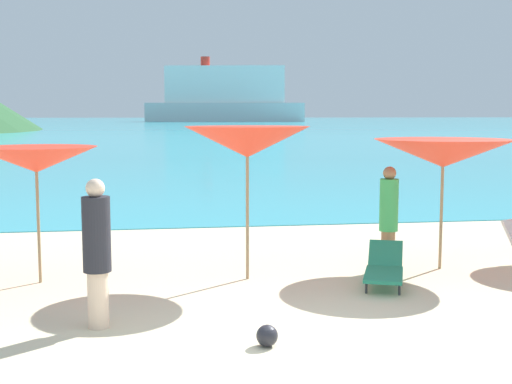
% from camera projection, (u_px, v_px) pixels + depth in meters
% --- Properties ---
extents(ground_plane, '(50.00, 100.00, 0.30)m').
position_uv_depth(ground_plane, '(214.00, 222.00, 17.21)').
color(ground_plane, beige).
extents(ocean_water, '(650.00, 440.00, 0.02)m').
position_uv_depth(ocean_water, '(156.00, 121.00, 231.62)').
color(ocean_water, '#38B7CC').
rests_on(ocean_water, ground_plane).
extents(umbrella_3, '(1.84, 1.84, 2.08)m').
position_uv_depth(umbrella_3, '(36.00, 160.00, 10.27)').
color(umbrella_3, '#9E7F59').
rests_on(umbrella_3, ground_plane).
extents(umbrella_4, '(1.98, 1.98, 2.38)m').
position_uv_depth(umbrella_4, '(247.00, 142.00, 10.47)').
color(umbrella_4, '#9E7F59').
rests_on(umbrella_4, ground_plane).
extents(umbrella_5, '(2.35, 2.35, 2.16)m').
position_uv_depth(umbrella_5, '(443.00, 153.00, 11.20)').
color(umbrella_5, '#9E7F59').
rests_on(umbrella_5, ground_plane).
extents(lounge_chair_0, '(1.02, 1.55, 0.57)m').
position_uv_depth(lounge_chair_0, '(384.00, 268.00, 10.29)').
color(lounge_chair_0, '#268C66').
rests_on(lounge_chair_0, ground_plane).
extents(beachgoer_0, '(0.31, 0.31, 1.72)m').
position_uv_depth(beachgoer_0, '(389.00, 215.00, 11.20)').
color(beachgoer_0, '#A3704C').
rests_on(beachgoer_0, ground_plane).
extents(beachgoer_1, '(0.34, 0.34, 1.81)m').
position_uv_depth(beachgoer_1, '(97.00, 249.00, 8.16)').
color(beachgoer_1, beige).
rests_on(beachgoer_1, ground_plane).
extents(beach_ball, '(0.24, 0.24, 0.24)m').
position_uv_depth(beach_ball, '(267.00, 336.00, 7.59)').
color(beach_ball, '#26262D').
rests_on(beach_ball, ground_plane).
extents(cruise_ship, '(52.01, 17.62, 20.85)m').
position_uv_depth(cruise_ship, '(225.00, 97.00, 222.11)').
color(cruise_ship, silver).
rests_on(cruise_ship, ocean_water).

